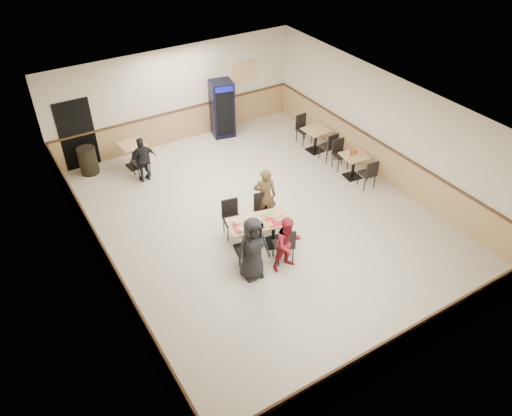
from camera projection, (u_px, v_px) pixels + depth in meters
ground at (262, 221)px, 12.67m from camera, size 10.00×10.00×0.00m
room_shell at (268, 141)px, 14.81m from camera, size 10.00×10.00×10.00m
main_table at (259, 230)px, 11.59m from camera, size 1.55×1.00×0.77m
main_chairs at (257, 231)px, 11.59m from camera, size 1.59×1.91×0.97m
diner_woman_left at (253, 249)px, 10.65m from camera, size 0.79×0.55×1.55m
diner_woman_right at (288, 244)px, 10.93m from camera, size 0.68×0.54×1.37m
diner_man_opposite at (265, 196)px, 12.21m from camera, size 0.67×0.58×1.56m
lone_diner at (143, 160)px, 13.80m from camera, size 0.79×0.35×1.34m
tabletop_clutter at (258, 223)px, 11.33m from camera, size 1.27×0.70×0.12m
side_table_near at (354, 163)px, 14.04m from camera, size 0.74×0.74×0.71m
side_table_near_chair_south at (367, 173)px, 13.67m from camera, size 0.47×0.47×0.90m
side_table_near_chair_north at (341, 155)px, 14.45m from camera, size 0.47×0.47×0.90m
side_table_far at (316, 137)px, 15.22m from camera, size 0.73×0.73×0.74m
side_table_far_chair_south at (328, 146)px, 14.83m from camera, size 0.46×0.46×0.94m
side_table_far_chair_north at (304, 130)px, 15.64m from camera, size 0.46×0.46×0.94m
condiment_caddy at (353, 152)px, 13.87m from camera, size 0.23×0.06×0.20m
back_table at (133, 152)px, 14.49m from camera, size 0.75×0.75×0.75m
back_table_chair_lone at (141, 162)px, 14.09m from camera, size 0.47×0.47×0.94m
pepsi_cooler at (222, 109)px, 15.83m from camera, size 0.81×0.82×1.81m
trash_bin at (88, 161)px, 14.26m from camera, size 0.51×0.51×0.81m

